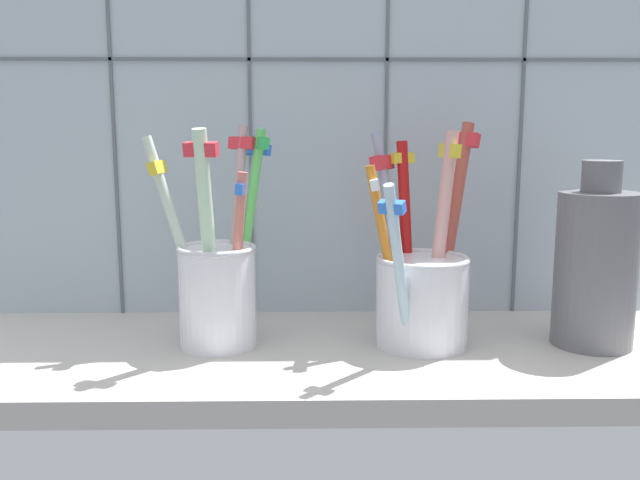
# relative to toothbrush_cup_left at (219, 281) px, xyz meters

# --- Properties ---
(counter_slab) EXTENTS (0.64, 0.22, 0.02)m
(counter_slab) POSITION_rel_toothbrush_cup_left_xyz_m (0.08, -0.01, -0.06)
(counter_slab) COLOR #BCB7AD
(counter_slab) RESTS_ON ground
(tile_wall_back) EXTENTS (0.64, 0.02, 0.45)m
(tile_wall_back) POSITION_rel_toothbrush_cup_left_xyz_m (0.08, 0.11, 0.15)
(tile_wall_back) COLOR #B2C1CC
(tile_wall_back) RESTS_ON ground
(toothbrush_cup_left) EXTENTS (0.10, 0.10, 0.18)m
(toothbrush_cup_left) POSITION_rel_toothbrush_cup_left_xyz_m (0.00, 0.00, 0.00)
(toothbrush_cup_left) COLOR white
(toothbrush_cup_left) RESTS_ON counter_slab
(toothbrush_cup_right) EXTENTS (0.10, 0.13, 0.18)m
(toothbrush_cup_right) POSITION_rel_toothbrush_cup_left_xyz_m (0.17, 0.00, -0.01)
(toothbrush_cup_right) COLOR white
(toothbrush_cup_right) RESTS_ON counter_slab
(ceramic_vase) EXTENTS (0.07, 0.07, 0.15)m
(ceramic_vase) POSITION_rel_toothbrush_cup_left_xyz_m (0.31, -0.00, 0.01)
(ceramic_vase) COLOR slate
(ceramic_vase) RESTS_ON counter_slab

